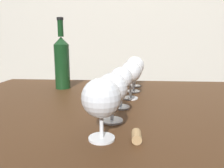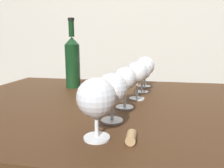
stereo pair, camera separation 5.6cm
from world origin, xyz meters
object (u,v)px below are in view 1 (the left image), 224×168
at_px(cork, 137,136).
at_px(wine_glass_white, 134,71).
at_px(wine_glass_amber, 131,72).
at_px(wine_bottle, 62,61).
at_px(wine_glass_chardonnay, 101,98).
at_px(wine_glass_port, 135,66).
at_px(wine_glass_pinot, 112,90).
at_px(wine_glass_cabernet, 121,80).

bearing_deg(cork, wine_glass_white, 89.67).
bearing_deg(wine_glass_amber, wine_bottle, 152.22).
height_order(wine_glass_chardonnay, cork, wine_glass_chardonnay).
xyz_separation_m(wine_glass_chardonnay, cork, (0.08, -0.00, -0.08)).
distance_m(wine_glass_port, wine_bottle, 0.35).
bearing_deg(wine_glass_port, cork, -91.05).
bearing_deg(wine_glass_amber, wine_glass_chardonnay, -100.51).
distance_m(wine_glass_chardonnay, wine_glass_port, 0.60).
bearing_deg(wine_glass_pinot, wine_bottle, 122.73).
height_order(wine_glass_chardonnay, wine_glass_port, wine_glass_port).
bearing_deg(wine_glass_cabernet, wine_glass_white, 78.84).
distance_m(wine_bottle, cork, 0.63).
relative_size(wine_glass_pinot, wine_glass_amber, 0.93).
height_order(wine_glass_cabernet, cork, wine_glass_cabernet).
relative_size(wine_glass_chardonnay, wine_bottle, 0.43).
bearing_deg(wine_glass_chardonnay, wine_glass_amber, 79.49).
bearing_deg(wine_glass_port, wine_bottle, -168.46).
relative_size(wine_glass_pinot, cork, 3.22).
bearing_deg(wine_bottle, wine_glass_cabernet, -45.14).
bearing_deg(wine_bottle, wine_glass_amber, -27.78).
height_order(wine_glass_amber, wine_bottle, wine_bottle).
distance_m(wine_glass_amber, cork, 0.37).
bearing_deg(wine_glass_chardonnay, cork, -1.62).
relative_size(wine_glass_chardonnay, wine_glass_pinot, 1.04).
bearing_deg(wine_glass_pinot, wine_glass_chardonnay, -97.41).
height_order(wine_glass_cabernet, wine_glass_white, wine_glass_cabernet).
bearing_deg(cork, wine_glass_port, 88.95).
height_order(wine_glass_cabernet, wine_glass_amber, wine_glass_amber).
distance_m(wine_glass_white, wine_bottle, 0.34).
relative_size(wine_glass_cabernet, wine_bottle, 0.42).
relative_size(wine_glass_port, wine_bottle, 0.46).
xyz_separation_m(wine_glass_cabernet, cork, (0.04, -0.24, -0.08)).
bearing_deg(wine_glass_white, wine_bottle, 171.09).
xyz_separation_m(wine_glass_chardonnay, wine_glass_white, (0.08, 0.47, -0.00)).
relative_size(wine_glass_white, wine_bottle, 0.41).
distance_m(wine_glass_amber, wine_bottle, 0.36).
distance_m(wine_glass_chardonnay, wine_glass_white, 0.48).
bearing_deg(wine_glass_port, wine_glass_white, -93.87).
bearing_deg(wine_glass_chardonnay, wine_glass_cabernet, 81.88).
bearing_deg(wine_glass_amber, wine_glass_white, 83.11).
xyz_separation_m(wine_glass_amber, cork, (0.01, -0.36, -0.09)).
relative_size(wine_glass_chardonnay, wine_glass_amber, 0.97).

